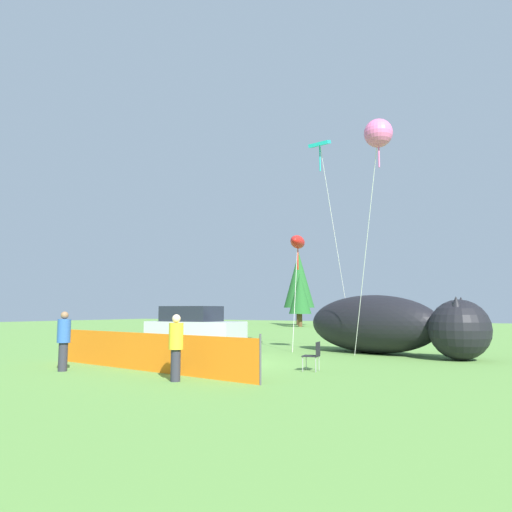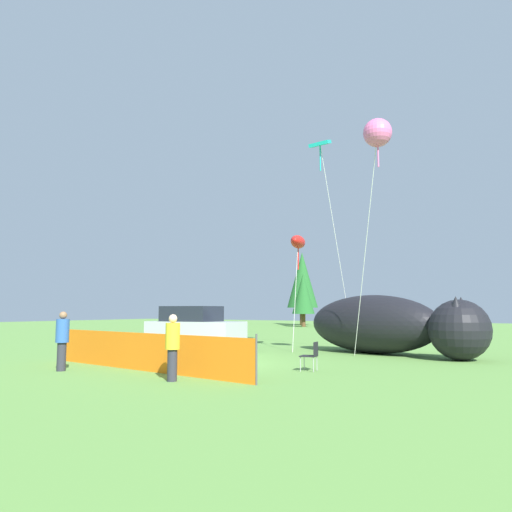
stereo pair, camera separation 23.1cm
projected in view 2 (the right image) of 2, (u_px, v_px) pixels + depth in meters
name	position (u px, v px, depth m)	size (l,w,h in m)	color
ground_plane	(209.00, 364.00, 17.00)	(120.00, 120.00, 0.00)	#609342
parked_car	(194.00, 330.00, 21.38)	(4.23, 2.28, 1.99)	#B7BCC1
folding_chair	(312.00, 354.00, 15.02)	(0.55, 0.55, 0.87)	black
inflatable_cat	(387.00, 327.00, 20.61)	(8.26, 4.57, 2.46)	black
safety_fence	(144.00, 352.00, 15.13)	(8.89, 1.36, 1.25)	orange
spectator_in_grey_shirt	(62.00, 338.00, 15.13)	(0.39, 0.39, 1.79)	#2D2D38
spectator_in_white_shirt	(173.00, 345.00, 12.97)	(0.37, 0.37, 1.72)	#2D2D38
kite_teal_diamond	(321.00, 148.00, 23.28)	(1.22, 2.60, 9.82)	silver
kite_red_lizard	(298.00, 242.00, 23.28)	(1.10, 2.16, 5.32)	silver
kite_pink_octopus	(377.00, 133.00, 18.51)	(2.28, 2.29, 8.91)	silver
horizon_tree_east	(303.00, 294.00, 53.61)	(2.41, 2.41, 5.76)	brown
horizon_tree_mid	(302.00, 280.00, 59.18)	(3.62, 3.62, 8.64)	brown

